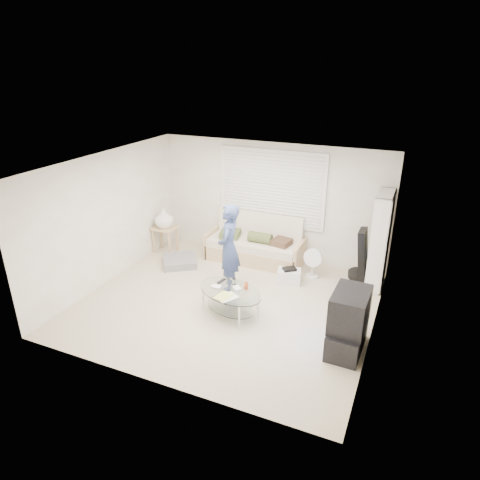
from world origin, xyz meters
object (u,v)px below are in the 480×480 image
at_px(bookshelf, 380,241).
at_px(futon_sofa, 255,246).
at_px(coffee_table, 230,295).
at_px(tv_unit, 348,322).

bearing_deg(bookshelf, futon_sofa, 176.90).
distance_m(futon_sofa, bookshelf, 2.60).
relative_size(bookshelf, coffee_table, 1.33).
bearing_deg(coffee_table, tv_unit, -5.60).
bearing_deg(futon_sofa, tv_unit, -44.51).
xyz_separation_m(futon_sofa, coffee_table, (0.40, -2.17, 0.03)).
xyz_separation_m(tv_unit, coffee_table, (-2.00, 0.20, -0.11)).
bearing_deg(bookshelf, coffee_table, -136.30).
xyz_separation_m(futon_sofa, tv_unit, (2.40, -2.36, 0.14)).
relative_size(tv_unit, coffee_table, 0.70).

